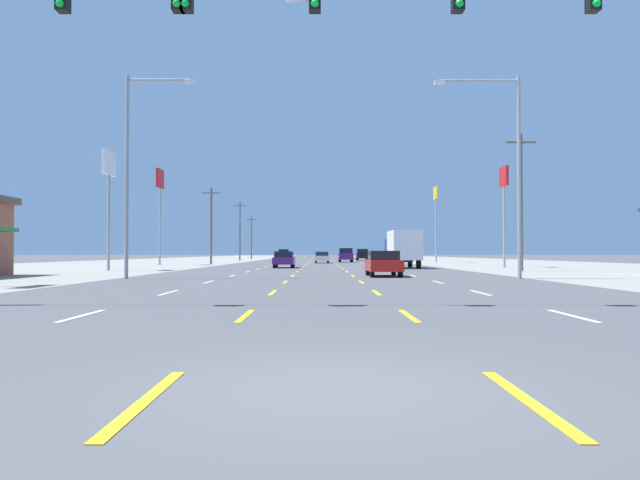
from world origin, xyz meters
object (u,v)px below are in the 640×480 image
at_px(streetlight_right_row_0, 510,161).
at_px(suv_inner_right_farther, 346,255).
at_px(sedan_inner_right_nearest, 383,263).
at_px(box_truck_far_right_near, 403,247).
at_px(pole_sign_left_row_2, 160,190).
at_px(sedan_center_turn_far, 322,257).
at_px(suv_far_right_farthest, 362,254).
at_px(suv_far_left_distant_a, 284,254).
at_px(pole_sign_left_row_1, 109,177).
at_px(hatchback_far_right_midfar, 389,258).
at_px(sedan_inner_left_mid, 284,259).
at_px(pole_sign_right_row_1, 504,190).
at_px(pole_sign_right_row_2, 436,204).
at_px(streetlight_left_row_0, 133,163).

bearing_deg(streetlight_right_row_0, suv_inner_right_farther, 96.47).
xyz_separation_m(sedan_inner_right_nearest, box_truck_far_right_near, (3.61, 18.46, 1.08)).
height_order(sedan_inner_right_nearest, box_truck_far_right_near, box_truck_far_right_near).
bearing_deg(pole_sign_left_row_2, box_truck_far_right_near, -28.75).
distance_m(sedan_center_turn_far, suv_far_right_farthest, 27.27).
bearing_deg(sedan_inner_right_nearest, sedan_center_turn_far, 94.33).
relative_size(suv_far_left_distant_a, pole_sign_left_row_1, 0.54).
bearing_deg(streetlight_right_row_0, hatchback_far_right_midfar, 94.66).
relative_size(hatchback_far_right_midfar, pole_sign_left_row_1, 0.43).
relative_size(sedan_inner_right_nearest, sedan_inner_left_mid, 1.00).
bearing_deg(suv_inner_right_farther, sedan_inner_left_mid, -102.05).
bearing_deg(pole_sign_left_row_2, sedan_inner_right_nearest, -56.56).
bearing_deg(streetlight_right_row_0, suv_far_left_distant_a, 101.34).
bearing_deg(suv_inner_right_farther, hatchback_far_right_midfar, -80.99).
xyz_separation_m(pole_sign_left_row_1, streetlight_right_row_0, (25.83, -14.62, -1.00)).
xyz_separation_m(suv_far_right_farthest, pole_sign_right_row_1, (9.51, -49.98, 6.00)).
height_order(suv_inner_right_farther, suv_far_right_farthest, same).
bearing_deg(suv_inner_right_farther, pole_sign_right_row_2, -1.10).
distance_m(pole_sign_left_row_1, pole_sign_right_row_1, 34.12).
distance_m(sedan_center_turn_far, suv_inner_right_farther, 7.99).
distance_m(hatchback_far_right_midfar, pole_sign_left_row_2, 26.06).
xyz_separation_m(pole_sign_left_row_2, pole_sign_right_row_2, (33.92, 19.36, 0.09)).
relative_size(suv_far_right_farthest, pole_sign_right_row_1, 0.53).
bearing_deg(box_truck_far_right_near, sedan_inner_left_mid, 173.43).
height_order(suv_far_right_farthest, pole_sign_left_row_2, pole_sign_left_row_2).
distance_m(suv_far_right_farthest, pole_sign_left_row_1, 64.20).
relative_size(suv_far_left_distant_a, pole_sign_left_row_2, 0.47).
xyz_separation_m(sedan_center_turn_far, pole_sign_right_row_1, (16.53, -23.63, 6.27)).
height_order(suv_far_right_farthest, pole_sign_right_row_1, pole_sign_right_row_1).
height_order(box_truck_far_right_near, pole_sign_right_row_2, pole_sign_right_row_2).
height_order(box_truck_far_right_near, streetlight_right_row_0, streetlight_right_row_0).
bearing_deg(streetlight_left_row_0, pole_sign_left_row_2, 102.51).
xyz_separation_m(sedan_center_turn_far, suv_far_left_distant_a, (-6.98, 34.92, 0.27)).
distance_m(suv_far_right_farthest, streetlight_right_row_0, 74.38).
bearing_deg(pole_sign_left_row_1, pole_sign_right_row_2, 51.17).
relative_size(box_truck_far_right_near, pole_sign_right_row_1, 0.78).
bearing_deg(suv_far_right_farthest, pole_sign_right_row_1, -79.22).
distance_m(pole_sign_right_row_2, streetlight_right_row_0, 55.23).
xyz_separation_m(suv_far_right_farthest, pole_sign_right_row_2, (9.10, -19.36, 7.26)).
height_order(hatchback_far_right_midfar, streetlight_right_row_0, streetlight_right_row_0).
bearing_deg(sedan_inner_right_nearest, streetlight_right_row_0, -28.49).
height_order(suv_far_left_distant_a, streetlight_right_row_0, streetlight_right_row_0).
relative_size(pole_sign_left_row_1, pole_sign_right_row_1, 0.98).
bearing_deg(pole_sign_right_row_2, box_truck_far_right_near, -105.51).
bearing_deg(pole_sign_left_row_2, streetlight_right_row_0, -52.28).
relative_size(sedan_center_turn_far, pole_sign_left_row_2, 0.43).
bearing_deg(pole_sign_left_row_2, suv_far_right_farthest, 57.34).
bearing_deg(pole_sign_left_row_1, suv_far_left_distant_a, 82.27).
relative_size(suv_far_right_farthest, pole_sign_right_row_2, 0.46).
distance_m(suv_inner_right_farther, suv_far_right_farthest, 19.46).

